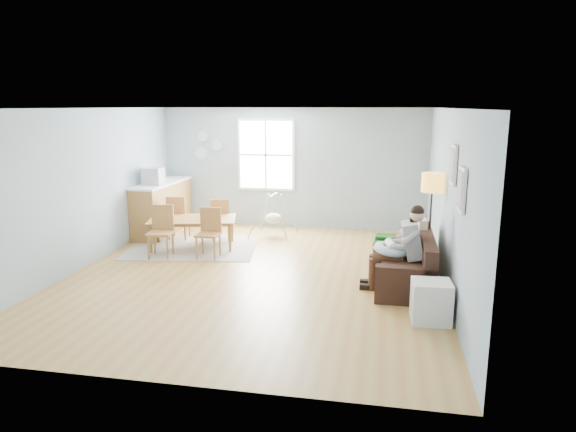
% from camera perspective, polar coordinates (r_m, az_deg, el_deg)
% --- Properties ---
extents(room, '(8.40, 9.40, 3.90)m').
position_cam_1_polar(room, '(8.15, -3.91, 9.90)').
color(room, '#AD7B3D').
extents(window, '(1.32, 0.08, 1.62)m').
position_cam_1_polar(window, '(11.70, -2.45, 6.80)').
color(window, white).
rests_on(window, room).
extents(pictures, '(0.05, 1.34, 0.74)m').
position_cam_1_polar(pictures, '(6.95, 18.28, 4.21)').
color(pictures, white).
rests_on(pictures, room).
extents(wall_plates, '(0.67, 0.02, 0.66)m').
position_cam_1_polar(wall_plates, '(12.08, -9.01, 7.69)').
color(wall_plates, '#A9C1CB').
rests_on(wall_plates, room).
extents(sofa, '(0.86, 1.98, 0.80)m').
position_cam_1_polar(sofa, '(8.27, 13.15, -5.44)').
color(sofa, black).
rests_on(sofa, room).
extents(green_throw, '(0.96, 0.83, 0.04)m').
position_cam_1_polar(green_throw, '(8.84, 12.59, -2.74)').
color(green_throw, '#155C18').
rests_on(green_throw, sofa).
extents(beige_pillow, '(0.17, 0.47, 0.46)m').
position_cam_1_polar(beige_pillow, '(8.66, 14.54, -1.71)').
color(beige_pillow, tan).
rests_on(beige_pillow, sofa).
extents(father, '(0.93, 0.43, 1.31)m').
position_cam_1_polar(father, '(7.88, 12.45, -3.16)').
color(father, gray).
rests_on(father, sofa).
extents(nursing_pillow, '(0.58, 0.57, 0.21)m').
position_cam_1_polar(nursing_pillow, '(7.89, 11.34, -3.65)').
color(nursing_pillow, '#C8E6FA').
rests_on(nursing_pillow, father).
extents(infant, '(0.19, 0.36, 0.13)m').
position_cam_1_polar(infant, '(7.91, 11.32, -3.03)').
color(infant, white).
rests_on(infant, nursing_pillow).
extents(toddler, '(0.50, 0.26, 0.78)m').
position_cam_1_polar(toddler, '(8.34, 12.72, -2.47)').
color(toddler, silver).
rests_on(toddler, sofa).
extents(floor_lamp, '(0.34, 0.34, 1.70)m').
position_cam_1_polar(floor_lamp, '(8.45, 15.70, 2.64)').
color(floor_lamp, black).
rests_on(floor_lamp, room).
extents(storage_cube, '(0.51, 0.46, 0.54)m').
position_cam_1_polar(storage_cube, '(6.92, 15.54, -9.16)').
color(storage_cube, white).
rests_on(storage_cube, room).
extents(rug, '(2.69, 2.19, 0.01)m').
position_cam_1_polar(rug, '(10.30, -10.48, -3.44)').
color(rug, gray).
rests_on(rug, room).
extents(dining_table, '(1.83, 1.29, 0.58)m').
position_cam_1_polar(dining_table, '(10.22, -10.54, -1.90)').
color(dining_table, brown).
rests_on(dining_table, rug).
extents(chair_sw, '(0.48, 0.48, 0.95)m').
position_cam_1_polar(chair_sw, '(9.71, -13.89, -1.26)').
color(chair_sw, '#A47A38').
rests_on(chair_sw, rug).
extents(chair_se, '(0.42, 0.42, 0.91)m').
position_cam_1_polar(chair_se, '(9.51, -8.74, -1.49)').
color(chair_se, '#A47A38').
rests_on(chair_se, rug).
extents(chair_nw, '(0.46, 0.46, 0.92)m').
position_cam_1_polar(chair_nw, '(10.85, -12.18, 0.10)').
color(chair_nw, '#A47A38').
rests_on(chair_nw, rug).
extents(chair_ne, '(0.49, 0.49, 0.88)m').
position_cam_1_polar(chair_ne, '(10.67, -7.51, -0.09)').
color(chair_ne, '#A47A38').
rests_on(chair_ne, rug).
extents(counter, '(0.63, 2.02, 1.12)m').
position_cam_1_polar(counter, '(11.55, -13.79, 0.97)').
color(counter, brown).
rests_on(counter, room).
extents(monitor, '(0.38, 0.36, 0.35)m').
position_cam_1_polar(monitor, '(11.09, -14.75, 4.31)').
color(monitor, '#A7A6AB').
rests_on(monitor, counter).
extents(baby_swing, '(0.94, 0.95, 0.89)m').
position_cam_1_polar(baby_swing, '(10.98, -1.65, -0.15)').
color(baby_swing, '#A7A6AB').
rests_on(baby_swing, room).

